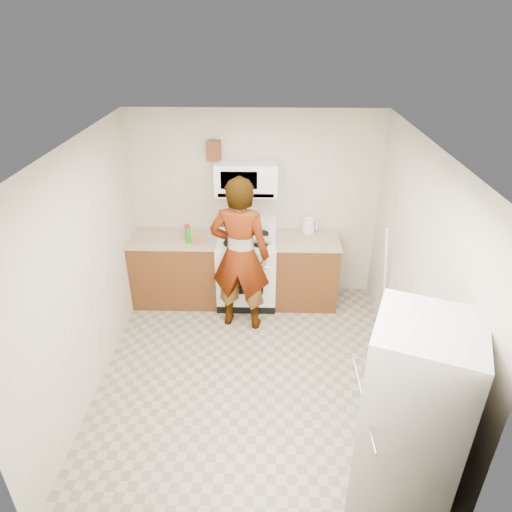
{
  "coord_description": "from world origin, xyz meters",
  "views": [
    {
      "loc": [
        0.16,
        -3.76,
        3.5
      ],
      "look_at": [
        0.05,
        0.55,
        1.18
      ],
      "focal_mm": 32.0,
      "sensor_mm": 36.0,
      "label": 1
    }
  ],
  "objects_px": {
    "gas_range": "(247,269)",
    "saucepan": "(235,228)",
    "microwave": "(246,178)",
    "person": "(240,256)",
    "fridge": "(411,419)",
    "kettle": "(309,225)"
  },
  "relations": [
    {
      "from": "gas_range",
      "to": "saucepan",
      "type": "distance_m",
      "value": 0.56
    },
    {
      "from": "microwave",
      "to": "saucepan",
      "type": "xyz_separation_m",
      "value": [
        -0.16,
        0.01,
        -0.69
      ]
    },
    {
      "from": "person",
      "to": "fridge",
      "type": "xyz_separation_m",
      "value": [
        1.4,
        -2.29,
        -0.12
      ]
    },
    {
      "from": "microwave",
      "to": "saucepan",
      "type": "height_order",
      "value": "microwave"
    },
    {
      "from": "gas_range",
      "to": "kettle",
      "type": "distance_m",
      "value": 1.0
    },
    {
      "from": "gas_range",
      "to": "person",
      "type": "bearing_deg",
      "value": -95.51
    },
    {
      "from": "gas_range",
      "to": "kettle",
      "type": "relative_size",
      "value": 6.01
    },
    {
      "from": "kettle",
      "to": "gas_range",
      "type": "bearing_deg",
      "value": -150.23
    },
    {
      "from": "microwave",
      "to": "person",
      "type": "height_order",
      "value": "person"
    },
    {
      "from": "microwave",
      "to": "kettle",
      "type": "distance_m",
      "value": 1.05
    },
    {
      "from": "fridge",
      "to": "kettle",
      "type": "xyz_separation_m",
      "value": [
        -0.54,
        3.04,
        0.18
      ]
    },
    {
      "from": "microwave",
      "to": "kettle",
      "type": "height_order",
      "value": "microwave"
    },
    {
      "from": "microwave",
      "to": "person",
      "type": "bearing_deg",
      "value": -94.44
    },
    {
      "from": "microwave",
      "to": "saucepan",
      "type": "bearing_deg",
      "value": 174.69
    },
    {
      "from": "gas_range",
      "to": "saucepan",
      "type": "height_order",
      "value": "gas_range"
    },
    {
      "from": "kettle",
      "to": "saucepan",
      "type": "bearing_deg",
      "value": -160.89
    },
    {
      "from": "gas_range",
      "to": "person",
      "type": "height_order",
      "value": "person"
    },
    {
      "from": "saucepan",
      "to": "fridge",
      "type": "bearing_deg",
      "value": -63.16
    },
    {
      "from": "microwave",
      "to": "kettle",
      "type": "xyz_separation_m",
      "value": [
        0.8,
        0.09,
        -0.67
      ]
    },
    {
      "from": "microwave",
      "to": "fridge",
      "type": "relative_size",
      "value": 0.45
    },
    {
      "from": "kettle",
      "to": "person",
      "type": "bearing_deg",
      "value": -124.26
    },
    {
      "from": "microwave",
      "to": "kettle",
      "type": "bearing_deg",
      "value": 6.56
    }
  ]
}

